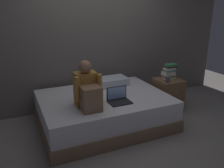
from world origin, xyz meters
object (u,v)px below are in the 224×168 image
at_px(nightstand, 168,95).
at_px(person_sitting, 87,90).
at_px(mug, 168,80).
at_px(pillow, 112,81).
at_px(bed, 104,110).
at_px(laptop, 119,98).
at_px(book_stack, 169,72).

relative_size(nightstand, person_sitting, 0.89).
relative_size(person_sitting, mug, 7.28).
height_order(nightstand, person_sitting, person_sitting).
height_order(person_sitting, pillow, person_sitting).
bearing_deg(bed, laptop, -71.73).
bearing_deg(nightstand, book_stack, 68.20).
bearing_deg(pillow, laptop, -106.78).
height_order(person_sitting, laptop, person_sitting).
bearing_deg(nightstand, bed, -177.66).
relative_size(pillow, book_stack, 2.00).
relative_size(nightstand, laptop, 1.83).
relative_size(laptop, pillow, 0.57).
bearing_deg(book_stack, pillow, 159.68).
bearing_deg(person_sitting, nightstand, 12.04).
distance_m(bed, person_sitting, 0.69).
xyz_separation_m(bed, person_sitting, (-0.36, -0.30, 0.50)).
height_order(nightstand, pillow, pillow).
bearing_deg(book_stack, nightstand, -111.80).
bearing_deg(book_stack, bed, -176.16).
bearing_deg(mug, pillow, 148.19).
height_order(person_sitting, mug, person_sitting).
bearing_deg(person_sitting, mug, 8.71).
xyz_separation_m(laptop, pillow, (0.23, 0.77, 0.01)).
bearing_deg(laptop, pillow, 73.22).
xyz_separation_m(pillow, book_stack, (0.98, -0.36, 0.16)).
bearing_deg(pillow, bed, -126.81).
xyz_separation_m(bed, pillow, (0.34, 0.45, 0.32)).
relative_size(bed, pillow, 3.57).
height_order(laptop, book_stack, book_stack).
relative_size(person_sitting, book_stack, 2.34).
distance_m(nightstand, laptop, 1.28).
height_order(laptop, pillow, laptop).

